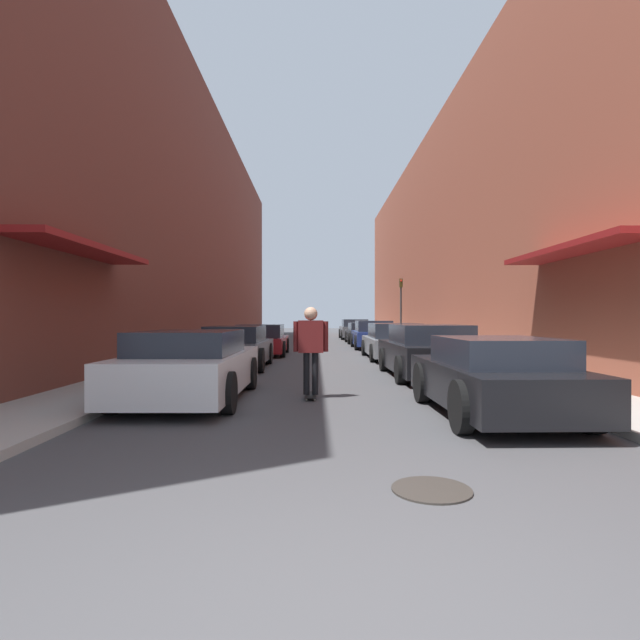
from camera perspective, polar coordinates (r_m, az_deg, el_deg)
ground at (r=20.44m, az=0.29°, el=-3.95°), size 99.74×99.74×0.00m
curb_strip_left at (r=25.30m, az=-10.09°, el=-3.00°), size 1.80×45.34×0.12m
curb_strip_right at (r=25.41m, az=10.33°, el=-2.99°), size 1.80×45.34×0.12m
building_row_left at (r=26.32m, az=-16.45°, el=10.53°), size 4.90×45.34×12.39m
building_row_right at (r=26.36m, az=16.62°, el=8.88°), size 4.90×45.34×10.92m
parked_car_left_0 at (r=9.43m, az=-14.50°, el=-5.10°), size 2.01×4.43×1.28m
parked_car_left_1 at (r=15.05m, az=-9.50°, el=-3.13°), size 1.86×4.16×1.26m
parked_car_left_2 at (r=20.22m, az=-6.72°, el=-2.32°), size 2.07×4.13×1.23m
parked_car_right_0 at (r=8.14m, az=19.32°, el=-6.17°), size 1.89×3.93×1.21m
parked_car_right_1 at (r=12.96m, az=12.21°, el=-3.55°), size 2.04×4.46×1.33m
parked_car_right_2 at (r=18.47m, az=8.38°, el=-2.47°), size 2.02×4.79×1.30m
parked_car_right_3 at (r=24.37m, az=6.08°, el=-1.73°), size 1.98×4.05×1.36m
parked_car_right_4 at (r=29.39m, az=4.95°, el=-1.51°), size 1.97×4.12×1.20m
parked_car_right_5 at (r=35.12m, az=3.95°, el=-1.09°), size 2.04×4.78×1.38m
skateboarder at (r=9.33m, az=-1.06°, el=-2.55°), size 0.65×0.78×1.71m
manhole_cover at (r=4.70m, az=12.64°, el=-18.39°), size 0.70×0.70×0.02m
traffic_light at (r=26.44m, az=9.24°, el=1.87°), size 0.16×0.22×3.43m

